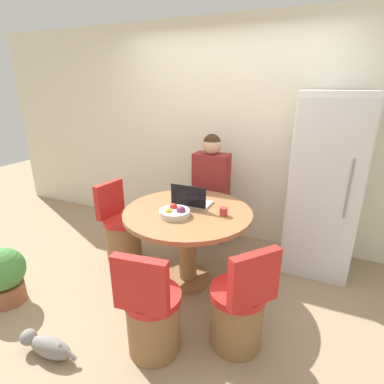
{
  "coord_description": "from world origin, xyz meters",
  "views": [
    {
      "loc": [
        1.09,
        -2.06,
        1.87
      ],
      "look_at": [
        0.02,
        0.37,
        0.92
      ],
      "focal_mm": 28.0,
      "sensor_mm": 36.0,
      "label": 1
    }
  ],
  "objects": [
    {
      "name": "chair_near_right_corner",
      "position": [
        0.69,
        -0.3,
        0.3
      ],
      "size": [
        0.48,
        0.48,
        0.88
      ],
      "rotation": [
        0.0,
        0.0,
        -2.27
      ],
      "color": "olive",
      "rests_on": "ground_plane"
    },
    {
      "name": "laptop",
      "position": [
        0.0,
        0.4,
        0.82
      ],
      "size": [
        0.36,
        0.23,
        0.22
      ],
      "rotation": [
        0.0,
        0.0,
        3.14
      ],
      "color": "#B7B7BC",
      "rests_on": "dining_table"
    },
    {
      "name": "coffee_cup",
      "position": [
        0.36,
        0.29,
        0.81
      ],
      "size": [
        0.07,
        0.07,
        0.08
      ],
      "color": "#B2332D",
      "rests_on": "dining_table"
    },
    {
      "name": "ground_plane",
      "position": [
        0.0,
        0.0,
        0.0
      ],
      "size": [
        12.0,
        12.0,
        0.0
      ],
      "primitive_type": "plane",
      "color": "#9E8466"
    },
    {
      "name": "chair_near_camera",
      "position": [
        0.14,
        -0.6,
        0.3
      ],
      "size": [
        0.42,
        0.43,
        0.88
      ],
      "rotation": [
        0.0,
        0.0,
        -3.01
      ],
      "color": "olive",
      "rests_on": "ground_plane"
    },
    {
      "name": "wall_back",
      "position": [
        0.0,
        1.45,
        1.3
      ],
      "size": [
        7.0,
        0.06,
        2.6
      ],
      "color": "silver",
      "rests_on": "ground_plane"
    },
    {
      "name": "refrigerator",
      "position": [
        1.16,
        1.09,
        0.91
      ],
      "size": [
        0.65,
        0.64,
        1.83
      ],
      "color": "white",
      "rests_on": "ground_plane"
    },
    {
      "name": "dining_table",
      "position": [
        0.02,
        0.27,
        0.58
      ],
      "size": [
        1.2,
        1.2,
        0.77
      ],
      "color": "olive",
      "rests_on": "ground_plane"
    },
    {
      "name": "fruit_bowl",
      "position": [
        -0.03,
        0.11,
        0.81
      ],
      "size": [
        0.27,
        0.27,
        0.1
      ],
      "color": "beige",
      "rests_on": "dining_table"
    },
    {
      "name": "person_seated",
      "position": [
        -0.03,
        1.09,
        0.76
      ],
      "size": [
        0.4,
        0.37,
        1.37
      ],
      "rotation": [
        0.0,
        0.0,
        3.14
      ],
      "color": "#2D2D38",
      "rests_on": "ground_plane"
    },
    {
      "name": "cat",
      "position": [
        -0.55,
        -0.96,
        0.09
      ],
      "size": [
        0.49,
        0.15,
        0.17
      ],
      "rotation": [
        0.0,
        0.0,
        3.21
      ],
      "color": "gray",
      "rests_on": "ground_plane"
    },
    {
      "name": "potted_plant",
      "position": [
        -1.35,
        -0.67,
        0.29
      ],
      "size": [
        0.38,
        0.38,
        0.53
      ],
      "color": "#935638",
      "rests_on": "ground_plane"
    },
    {
      "name": "chair_left_side",
      "position": [
        -0.84,
        0.38,
        0.3
      ],
      "size": [
        0.43,
        0.42,
        0.88
      ],
      "rotation": [
        0.0,
        0.0,
        1.44
      ],
      "color": "olive",
      "rests_on": "ground_plane"
    }
  ]
}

